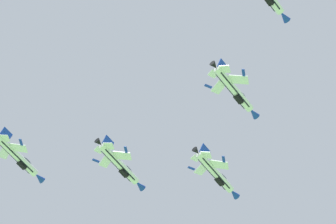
{
  "coord_description": "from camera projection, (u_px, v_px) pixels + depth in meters",
  "views": [
    {
      "loc": [
        -0.7,
        -0.85,
        1.59
      ],
      "look_at": [
        30.5,
        80.6,
        153.16
      ],
      "focal_mm": 88.48,
      "sensor_mm": 36.0,
      "label": 1
    }
  ],
  "objects": [
    {
      "name": "fighter_jet_left_outer",
      "position": [
        18.0,
        157.0,
        179.99
      ],
      "size": [
        14.31,
        10.95,
        5.19
      ],
      "rotation": [
        0.0,
        0.45,
        5.26
      ],
      "color": "white"
    },
    {
      "name": "fighter_jet_lead",
      "position": [
        216.0,
        173.0,
        180.55
      ],
      "size": [
        14.31,
        10.94,
        5.22
      ],
      "rotation": [
        0.0,
        0.46,
        5.26
      ],
      "color": "white"
    },
    {
      "name": "fighter_jet_left_wing",
      "position": [
        120.0,
        164.0,
        179.75
      ],
      "size": [
        14.31,
        11.03,
        5.05
      ],
      "rotation": [
        0.0,
        0.41,
        5.26
      ],
      "color": "white"
    },
    {
      "name": "fighter_jet_right_wing",
      "position": [
        234.0,
        90.0,
        170.14
      ],
      "size": [
        14.31,
        10.99,
        5.12
      ],
      "rotation": [
        0.0,
        0.43,
        5.26
      ],
      "color": "white"
    }
  ]
}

